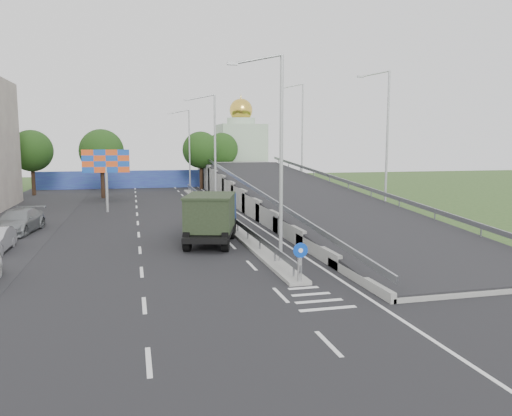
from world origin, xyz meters
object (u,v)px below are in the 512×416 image
object	(u,v)px
sign_bollard	(300,262)
church	(241,148)
lamp_post_near	(278,148)
lamp_post_far	(188,145)
billboard	(106,165)
lamp_post_mid	(213,146)
parked_car_d	(18,221)
dump_truck	(212,215)

from	to	relation	value
sign_bollard	church	xyz separation A→B (m)	(10.00, 57.83, 4.28)
lamp_post_near	lamp_post_far	distance (m)	40.00
billboard	lamp_post_mid	bearing A→B (deg)	-12.38
sign_bollard	billboard	bearing A→B (deg)	109.21
sign_bollard	church	distance (m)	58.84
lamp_post_mid	parked_car_d	size ratio (longest dim) A/B	1.81
lamp_post_near	sign_bollard	bearing A→B (deg)	-91.64
sign_bollard	billboard	xyz separation A→B (m)	(-9.00, 25.83, 3.15)
lamp_post_mid	lamp_post_far	xyz separation A→B (m)	(0.00, 20.00, 0.00)
sign_bollard	lamp_post_mid	world-z (taller)	lamp_post_mid
church	parked_car_d	distance (m)	48.14
church	parked_car_d	xyz separation A→B (m)	(-24.35, -41.28, -4.50)
sign_bollard	lamp_post_far	xyz separation A→B (m)	(0.11, 43.83, 4.77)
billboard	sign_bollard	bearing A→B (deg)	-70.79
parked_car_d	church	bearing A→B (deg)	68.22
lamp_post_near	church	xyz separation A→B (m)	(9.89, 54.00, -0.50)
billboard	parked_car_d	world-z (taller)	billboard
dump_truck	lamp_post_mid	bearing A→B (deg)	96.54
dump_truck	lamp_post_near	bearing A→B (deg)	-54.67
lamp_post_mid	billboard	distance (m)	9.47
dump_truck	billboard	bearing A→B (deg)	129.71
sign_bollard	lamp_post_mid	size ratio (longest dim) A/B	0.17
parked_car_d	sign_bollard	bearing A→B (deg)	-40.30
lamp_post_near	dump_truck	xyz separation A→B (m)	(-2.25, 6.41, -4.13)
lamp_post_near	lamp_post_far	world-z (taller)	same
church	dump_truck	size ratio (longest dim) A/B	1.89
lamp_post_near	lamp_post_far	size ratio (longest dim) A/B	1.00
church	parked_car_d	size ratio (longest dim) A/B	2.48
lamp_post_far	sign_bollard	bearing A→B (deg)	-90.14
lamp_post_far	billboard	distance (m)	20.24
lamp_post_far	dump_truck	size ratio (longest dim) A/B	1.38
parked_car_d	lamp_post_near	bearing A→B (deg)	-32.58
lamp_post_mid	church	distance (m)	35.41
dump_truck	parked_car_d	xyz separation A→B (m)	(-12.21, 6.31, -0.87)
parked_car_d	dump_truck	bearing A→B (deg)	-18.56
sign_bollard	parked_car_d	bearing A→B (deg)	130.94
lamp_post_far	church	world-z (taller)	church
lamp_post_near	church	distance (m)	54.90
lamp_post_mid	sign_bollard	bearing A→B (deg)	-90.26
lamp_post_far	church	distance (m)	17.15
lamp_post_far	dump_truck	distance (m)	33.91
church	billboard	xyz separation A→B (m)	(-19.00, -32.00, -1.12)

